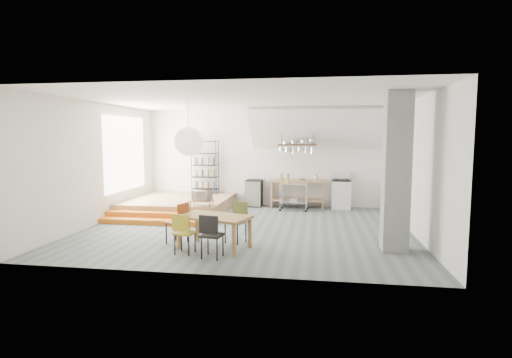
% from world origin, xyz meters
% --- Properties ---
extents(floor, '(8.00, 8.00, 0.00)m').
position_xyz_m(floor, '(0.00, 0.00, 0.00)').
color(floor, '#566264').
rests_on(floor, ground).
extents(wall_back, '(8.00, 0.04, 3.20)m').
position_xyz_m(wall_back, '(0.00, 3.50, 1.60)').
color(wall_back, silver).
rests_on(wall_back, ground).
extents(wall_left, '(0.04, 7.00, 3.20)m').
position_xyz_m(wall_left, '(-4.00, 0.00, 1.60)').
color(wall_left, silver).
rests_on(wall_left, ground).
extents(wall_right, '(0.04, 7.00, 3.20)m').
position_xyz_m(wall_right, '(4.00, 0.00, 1.60)').
color(wall_right, silver).
rests_on(wall_right, ground).
extents(ceiling, '(8.00, 7.00, 0.02)m').
position_xyz_m(ceiling, '(0.00, 0.00, 3.20)').
color(ceiling, white).
rests_on(ceiling, wall_back).
extents(slope_ceiling, '(4.40, 1.44, 1.32)m').
position_xyz_m(slope_ceiling, '(1.80, 2.90, 2.55)').
color(slope_ceiling, white).
rests_on(slope_ceiling, wall_back).
extents(window_pane, '(0.02, 2.50, 2.20)m').
position_xyz_m(window_pane, '(-3.98, 1.50, 1.80)').
color(window_pane, white).
rests_on(window_pane, wall_left).
extents(platform, '(3.00, 3.00, 0.40)m').
position_xyz_m(platform, '(-2.50, 2.00, 0.20)').
color(platform, '#A67753').
rests_on(platform, ground).
extents(step_lower, '(3.00, 0.35, 0.13)m').
position_xyz_m(step_lower, '(-2.50, 0.05, 0.07)').
color(step_lower, orange).
rests_on(step_lower, ground).
extents(step_upper, '(3.00, 0.35, 0.27)m').
position_xyz_m(step_upper, '(-2.50, 0.40, 0.13)').
color(step_upper, orange).
rests_on(step_upper, ground).
extents(concrete_column, '(0.50, 0.50, 3.20)m').
position_xyz_m(concrete_column, '(3.30, -1.50, 1.60)').
color(concrete_column, gray).
rests_on(concrete_column, ground).
extents(kitchen_counter, '(1.80, 0.60, 0.91)m').
position_xyz_m(kitchen_counter, '(1.10, 3.15, 0.63)').
color(kitchen_counter, '#A67753').
rests_on(kitchen_counter, ground).
extents(stove, '(0.60, 0.60, 1.18)m').
position_xyz_m(stove, '(2.50, 3.16, 0.48)').
color(stove, white).
rests_on(stove, ground).
extents(pot_rack, '(1.20, 0.50, 1.43)m').
position_xyz_m(pot_rack, '(1.13, 2.92, 1.98)').
color(pot_rack, '#3A2517').
rests_on(pot_rack, ceiling).
extents(wire_shelving, '(0.88, 0.38, 1.80)m').
position_xyz_m(wire_shelving, '(-2.00, 3.20, 1.33)').
color(wire_shelving, black).
rests_on(wire_shelving, platform).
extents(microwave_shelf, '(0.60, 0.40, 0.16)m').
position_xyz_m(microwave_shelf, '(-1.40, 0.75, 0.55)').
color(microwave_shelf, '#A67753').
rests_on(microwave_shelf, platform).
extents(paper_lantern, '(0.60, 0.60, 0.60)m').
position_xyz_m(paper_lantern, '(-0.92, -1.75, 2.20)').
color(paper_lantern, white).
rests_on(paper_lantern, ceiling).
extents(dining_table, '(1.62, 1.20, 0.69)m').
position_xyz_m(dining_table, '(-0.35, -1.92, 0.61)').
color(dining_table, brown).
rests_on(dining_table, ground).
extents(chair_mustard, '(0.41, 0.41, 0.81)m').
position_xyz_m(chair_mustard, '(-0.83, -2.46, 0.48)').
color(chair_mustard, '#9D8A1B').
rests_on(chair_mustard, ground).
extents(chair_black, '(0.44, 0.44, 0.85)m').
position_xyz_m(chair_black, '(-0.22, -2.64, 0.51)').
color(chair_black, black).
rests_on(chair_black, ground).
extents(chair_olive, '(0.53, 0.53, 0.88)m').
position_xyz_m(chair_olive, '(0.02, -1.35, 0.53)').
color(chair_olive, '#5C642F').
rests_on(chair_olive, ground).
extents(chair_red, '(0.51, 0.51, 0.89)m').
position_xyz_m(chair_red, '(-1.19, -1.67, 0.53)').
color(chair_red, '#9F4416').
rests_on(chair_red, ground).
extents(rolling_cart, '(0.89, 0.53, 0.85)m').
position_xyz_m(rolling_cart, '(1.02, 2.59, 0.55)').
color(rolling_cart, silver).
rests_on(rolling_cart, ground).
extents(mini_fridge, '(0.52, 0.52, 0.89)m').
position_xyz_m(mini_fridge, '(-0.33, 3.20, 0.44)').
color(mini_fridge, black).
rests_on(mini_fridge, ground).
extents(microwave, '(0.55, 0.42, 0.27)m').
position_xyz_m(microwave, '(-1.40, 0.75, 0.70)').
color(microwave, beige).
rests_on(microwave, microwave_shelf).
extents(bowl, '(0.27, 0.27, 0.05)m').
position_xyz_m(bowl, '(1.27, 3.10, 0.94)').
color(bowl, silver).
rests_on(bowl, kitchen_counter).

